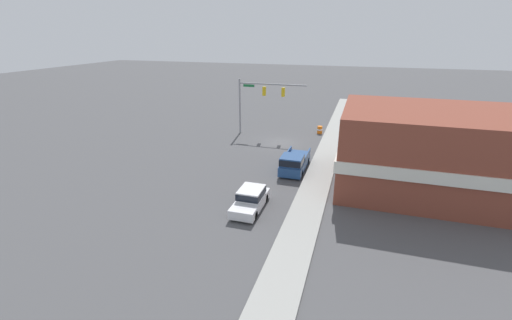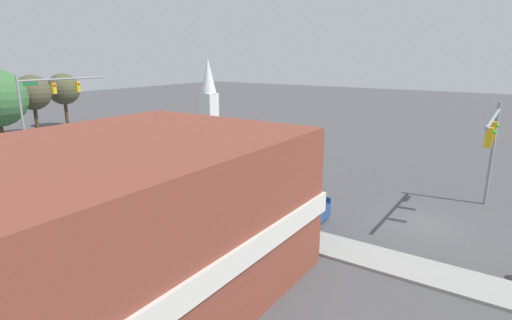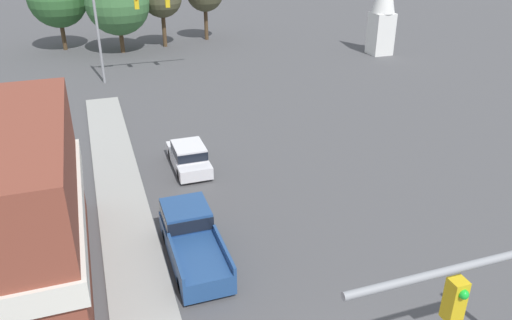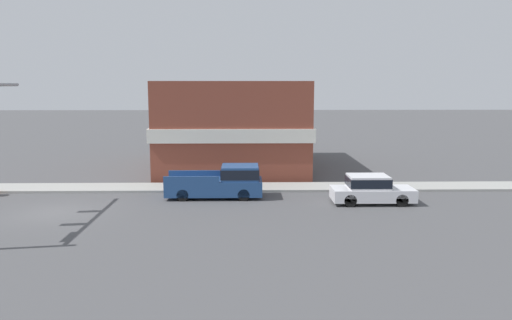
{
  "view_description": "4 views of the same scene",
  "coord_description": "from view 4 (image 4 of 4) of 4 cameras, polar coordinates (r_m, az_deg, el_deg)",
  "views": [
    {
      "loc": [
        -8.75,
        37.26,
        12.13
      ],
      "look_at": [
        -1.35,
        13.72,
        2.87
      ],
      "focal_mm": 24.0,
      "sensor_mm": 36.0,
      "label": 1
    },
    {
      "loc": [
        -23.5,
        -3.86,
        9.58
      ],
      "look_at": [
        -0.43,
        11.73,
        2.33
      ],
      "focal_mm": 28.0,
      "sensor_mm": 36.0,
      "label": 2
    },
    {
      "loc": [
        -6.34,
        -8.95,
        12.8
      ],
      "look_at": [
        0.85,
        12.0,
        2.04
      ],
      "focal_mm": 35.0,
      "sensor_mm": 36.0,
      "label": 3
    },
    {
      "loc": [
        24.3,
        9.53,
        6.33
      ],
      "look_at": [
        -0.0,
        10.0,
        2.63
      ],
      "focal_mm": 35.0,
      "sensor_mm": 36.0,
      "label": 4
    }
  ],
  "objects": [
    {
      "name": "pickup_truck_parked",
      "position": [
        28.15,
        -3.8,
        -2.49
      ],
      "size": [
        2.01,
        5.38,
        1.82
      ],
      "color": "black",
      "rests_on": "ground"
    },
    {
      "name": "sidewalk_curb",
      "position": [
        32.09,
        -18.4,
        -3.04
      ],
      "size": [
        2.4,
        60.0,
        0.14
      ],
      "color": "#9E9E99",
      "rests_on": "ground"
    },
    {
      "name": "ground_plane",
      "position": [
        26.86,
        -21.98,
        -5.62
      ],
      "size": [
        200.0,
        200.0,
        0.0
      ],
      "primitive_type": "plane",
      "color": "#4C4C4F"
    },
    {
      "name": "corner_brick_building",
      "position": [
        38.62,
        -2.51,
        4.06
      ],
      "size": [
        13.88,
        10.77,
        6.53
      ],
      "color": "brown",
      "rests_on": "ground"
    },
    {
      "name": "car_lead",
      "position": [
        27.42,
        12.96,
        -3.23
      ],
      "size": [
        1.79,
        4.35,
        1.52
      ],
      "color": "black",
      "rests_on": "ground"
    }
  ]
}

